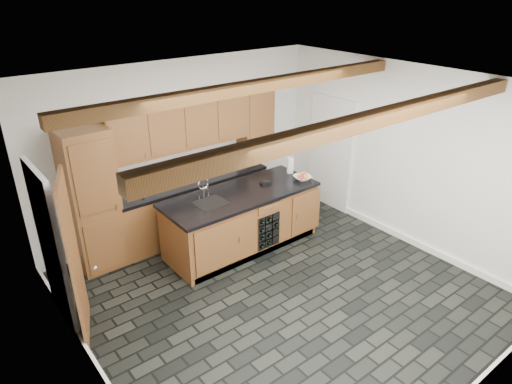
{
  "coord_description": "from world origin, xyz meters",
  "views": [
    {
      "loc": [
        -3.4,
        -3.76,
        3.89
      ],
      "look_at": [
        0.2,
        0.8,
        1.16
      ],
      "focal_mm": 32.0,
      "sensor_mm": 36.0,
      "label": 1
    }
  ],
  "objects_px": {
    "fruit_bowl": "(302,178)",
    "paper_towel": "(290,165)",
    "kitchen_scale": "(266,183)",
    "island": "(242,220)"
  },
  "relations": [
    {
      "from": "kitchen_scale",
      "to": "fruit_bowl",
      "type": "relative_size",
      "value": 0.65
    },
    {
      "from": "fruit_bowl",
      "to": "kitchen_scale",
      "type": "bearing_deg",
      "value": 157.5
    },
    {
      "from": "island",
      "to": "fruit_bowl",
      "type": "distance_m",
      "value": 1.2
    },
    {
      "from": "island",
      "to": "paper_towel",
      "type": "distance_m",
      "value": 1.27
    },
    {
      "from": "island",
      "to": "paper_towel",
      "type": "bearing_deg",
      "value": 7.33
    },
    {
      "from": "island",
      "to": "fruit_bowl",
      "type": "bearing_deg",
      "value": -10.38
    },
    {
      "from": "kitchen_scale",
      "to": "fruit_bowl",
      "type": "height_order",
      "value": "fruit_bowl"
    },
    {
      "from": "fruit_bowl",
      "to": "paper_towel",
      "type": "bearing_deg",
      "value": 83.29
    },
    {
      "from": "kitchen_scale",
      "to": "paper_towel",
      "type": "bearing_deg",
      "value": 20.0
    },
    {
      "from": "fruit_bowl",
      "to": "paper_towel",
      "type": "height_order",
      "value": "paper_towel"
    }
  ]
}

